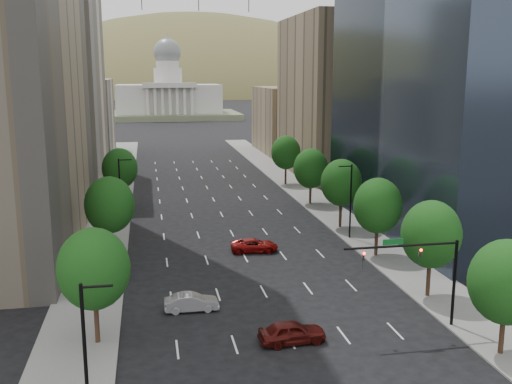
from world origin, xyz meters
TOP-DOWN VIEW (x-y plane):
  - sidewalk_left at (-15.50, 60.00)m, footprint 6.00×200.00m
  - sidewalk_right at (15.50, 60.00)m, footprint 6.00×200.00m
  - midrise_cream_left at (-25.00, 103.00)m, footprint 14.00×30.00m
  - filler_left at (-25.00, 136.00)m, footprint 14.00×26.00m
  - parking_tan_right at (25.00, 100.00)m, footprint 14.00×30.00m
  - filler_right at (25.00, 133.00)m, footprint 14.00×26.00m
  - tree_right_0 at (14.00, 25.00)m, footprint 5.20×5.20m
  - tree_right_1 at (14.00, 36.00)m, footprint 5.20×5.20m
  - tree_right_2 at (14.00, 48.00)m, footprint 5.20×5.20m
  - tree_right_3 at (14.00, 60.00)m, footprint 5.20×5.20m
  - tree_right_4 at (14.00, 74.00)m, footprint 5.20×5.20m
  - tree_right_5 at (14.00, 90.00)m, footprint 5.20×5.20m
  - tree_left_0 at (-14.00, 32.00)m, footprint 5.20×5.20m
  - tree_left_1 at (-14.00, 52.00)m, footprint 5.20×5.20m
  - tree_left_2 at (-14.00, 78.00)m, footprint 5.20×5.20m
  - streetlight_rn at (13.44, 55.00)m, footprint 1.70×0.20m
  - streetlight_ls at (-13.44, 20.00)m, footprint 1.70×0.20m
  - streetlight_ln at (-13.44, 65.00)m, footprint 1.70×0.20m
  - traffic_signal at (10.53, 30.00)m, footprint 9.12×0.40m
  - capitol at (0.00, 249.71)m, footprint 60.00×40.00m
  - foothills at (34.67, 599.39)m, footprint 720.00×413.00m
  - car_maroon at (0.03, 29.51)m, footprint 5.08×2.31m
  - car_silver at (-6.76, 36.81)m, footprint 4.50×1.57m
  - car_red_far at (1.37, 52.04)m, footprint 5.45×2.90m

SIDE VIEW (x-z plane):
  - foothills at x=34.67m, z-range -169.28..93.72m
  - sidewalk_left at x=-15.50m, z-range 0.00..0.15m
  - sidewalk_right at x=15.50m, z-range 0.00..0.15m
  - car_red_far at x=1.37m, z-range 0.00..1.46m
  - car_silver at x=-6.76m, z-range 0.00..1.48m
  - car_maroon at x=0.03m, z-range 0.00..1.69m
  - streetlight_rn at x=13.44m, z-range 0.34..9.34m
  - streetlight_ls at x=-13.44m, z-range 0.34..9.34m
  - streetlight_ln at x=-13.44m, z-range 0.34..9.34m
  - traffic_signal at x=10.53m, z-range 1.49..8.86m
  - tree_right_0 at x=14.00m, z-range 1.19..9.58m
  - tree_right_4 at x=14.00m, z-range 1.23..9.69m
  - tree_right_2 at x=14.00m, z-range 1.30..9.91m
  - tree_left_2 at x=-14.00m, z-range 1.34..10.02m
  - tree_right_1 at x=14.00m, z-range 1.37..10.12m
  - tree_right_5 at x=14.00m, z-range 1.37..10.12m
  - tree_left_0 at x=-14.00m, z-range 1.37..10.12m
  - tree_right_3 at x=14.00m, z-range 1.44..10.34m
  - tree_left_1 at x=-14.00m, z-range 1.48..10.45m
  - filler_right at x=25.00m, z-range 0.00..16.00m
  - capitol at x=0.00m, z-range -9.02..26.18m
  - filler_left at x=-25.00m, z-range 0.00..18.00m
  - parking_tan_right at x=25.00m, z-range 0.00..30.00m
  - midrise_cream_left at x=-25.00m, z-range 0.00..35.00m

